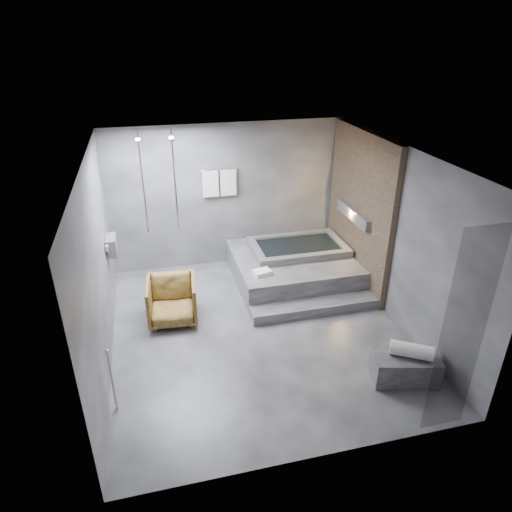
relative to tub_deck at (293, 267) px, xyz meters
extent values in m
plane|color=#333336|center=(-1.05, -1.45, -0.25)|extent=(5.00, 5.00, 0.00)
cube|color=#555558|center=(-1.05, -1.45, 2.55)|extent=(4.50, 5.00, 0.04)
cube|color=#3E3E44|center=(-1.05, 1.05, 1.15)|extent=(4.50, 0.04, 2.80)
cube|color=#3E3E44|center=(-1.05, -3.95, 1.15)|extent=(4.50, 0.04, 2.80)
cube|color=#3E3E44|center=(-3.30, -1.45, 1.15)|extent=(0.04, 5.00, 2.80)
cube|color=#3E3E44|center=(1.20, -1.45, 1.15)|extent=(0.04, 5.00, 2.80)
cube|color=#9B7A5B|center=(1.14, -0.20, 1.15)|extent=(0.10, 2.40, 2.78)
cube|color=#FF9938|center=(1.06, -0.20, 1.05)|extent=(0.14, 1.20, 0.20)
cube|color=gray|center=(-3.21, -0.05, 0.85)|extent=(0.16, 0.42, 0.30)
imported|color=beige|center=(-3.20, -0.15, 0.80)|extent=(0.08, 0.08, 0.21)
imported|color=beige|center=(-3.20, 0.05, 0.78)|extent=(0.07, 0.07, 0.15)
cylinder|color=silver|center=(-2.05, 0.60, 1.65)|extent=(0.04, 0.04, 1.80)
cylinder|color=silver|center=(-2.60, 0.60, 1.65)|extent=(0.04, 0.04, 1.80)
cylinder|color=silver|center=(-1.20, 0.99, 1.70)|extent=(0.75, 0.02, 0.02)
cube|color=white|center=(-1.37, 0.97, 1.45)|extent=(0.30, 0.06, 0.50)
cube|color=white|center=(-1.03, 0.97, 1.45)|extent=(0.30, 0.06, 0.50)
cylinder|color=silver|center=(-3.20, -2.65, 0.20)|extent=(0.04, 0.04, 0.90)
cube|color=black|center=(0.60, -3.90, 1.10)|extent=(0.55, 0.01, 2.60)
cube|color=#38383B|center=(0.00, 0.00, 0.00)|extent=(2.20, 2.00, 0.50)
cube|color=#38383B|center=(0.00, -1.18, -0.16)|extent=(2.20, 0.36, 0.18)
cube|color=#313134|center=(0.61, -3.02, -0.06)|extent=(0.96, 0.67, 0.39)
imported|color=#473011|center=(-2.34, -0.83, 0.11)|extent=(0.84, 0.86, 0.73)
cylinder|color=white|center=(0.65, -3.04, 0.24)|extent=(0.58, 0.46, 0.20)
cube|color=white|center=(-0.76, -0.56, 0.29)|extent=(0.33, 0.28, 0.08)
camera|label=1|loc=(-2.52, -7.26, 4.08)|focal=32.00mm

